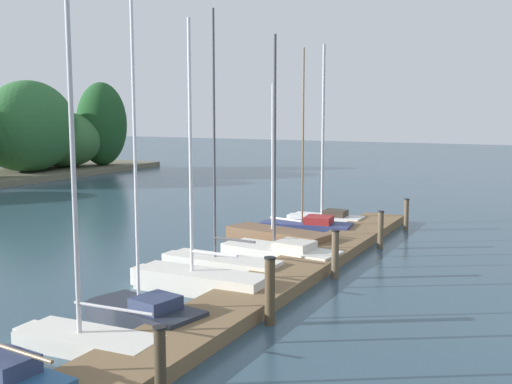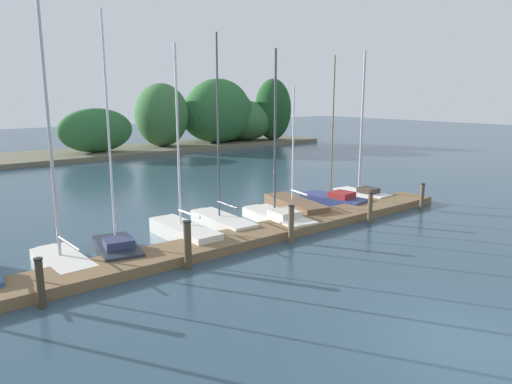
{
  "view_description": "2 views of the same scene",
  "coord_description": "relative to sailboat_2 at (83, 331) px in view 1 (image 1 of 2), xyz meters",
  "views": [
    {
      "loc": [
        -15.3,
        2.1,
        5.01
      ],
      "look_at": [
        0.77,
        10.09,
        2.64
      ],
      "focal_mm": 43.94,
      "sensor_mm": 36.0,
      "label": 1
    },
    {
      "loc": [
        -9.83,
        -4.64,
        5.6
      ],
      "look_at": [
        1.78,
        9.92,
        1.72
      ],
      "focal_mm": 33.25,
      "sensor_mm": 36.0,
      "label": 2
    }
  ],
  "objects": [
    {
      "name": "sailboat_8",
      "position": [
        13.64,
        0.44,
        -0.09
      ],
      "size": [
        1.77,
        3.82,
        7.43
      ],
      "rotation": [
        0.0,
        0.0,
        1.69
      ],
      "color": "navy",
      "rests_on": "ground"
    },
    {
      "name": "mooring_piling_2",
      "position": [
        3.13,
        -2.87,
        0.41
      ],
      "size": [
        0.28,
        0.28,
        1.62
      ],
      "color": "#4C3D28",
      "rests_on": "ground"
    },
    {
      "name": "sailboat_9",
      "position": [
        15.87,
        0.45,
        0.05
      ],
      "size": [
        1.17,
        3.35,
        7.75
      ],
      "rotation": [
        0.0,
        0.0,
        1.59
      ],
      "color": "white",
      "rests_on": "ground"
    },
    {
      "name": "mooring_piling_5",
      "position": [
        16.19,
        -3.04,
        0.26
      ],
      "size": [
        0.22,
        0.22,
        1.32
      ],
      "color": "brown",
      "rests_on": "ground"
    },
    {
      "name": "mooring_piling_3",
      "position": [
        7.62,
        -2.9,
        0.34
      ],
      "size": [
        0.25,
        0.25,
        1.47
      ],
      "color": "brown",
      "rests_on": "ground"
    },
    {
      "name": "sailboat_7",
      "position": [
        11.08,
        0.67,
        -0.08
      ],
      "size": [
        2.0,
        4.35,
        5.93
      ],
      "rotation": [
        0.0,
        0.0,
        1.38
      ],
      "color": "brown",
      "rests_on": "ground"
    },
    {
      "name": "mooring_piling_4",
      "position": [
        12.19,
        -3.03,
        0.3
      ],
      "size": [
        0.24,
        0.24,
        1.39
      ],
      "color": "brown",
      "rests_on": "ground"
    },
    {
      "name": "mooring_piling_1",
      "position": [
        -1.38,
        -2.94,
        0.3
      ],
      "size": [
        0.23,
        0.23,
        1.4
      ],
      "color": "#3D3323",
      "rests_on": "ground"
    },
    {
      "name": "dock_pier",
      "position": [
        5.61,
        -1.7,
        -0.23
      ],
      "size": [
        24.33,
        1.8,
        0.35
      ],
      "color": "brown",
      "rests_on": "ground"
    },
    {
      "name": "sailboat_6",
      "position": [
        9.08,
        -0.41,
        -0.06
      ],
      "size": [
        1.83,
        4.34,
        7.43
      ],
      "rotation": [
        0.0,
        0.0,
        1.45
      ],
      "color": "silver",
      "rests_on": "ground"
    },
    {
      "name": "sailboat_3",
      "position": [
        1.83,
        -0.19,
        -0.05
      ],
      "size": [
        1.8,
        3.25,
        8.27
      ],
      "rotation": [
        0.0,
        0.0,
        1.37
      ],
      "color": "#232833",
      "rests_on": "ground"
    },
    {
      "name": "sailboat_5",
      "position": [
        6.81,
        0.64,
        -0.08
      ],
      "size": [
        1.29,
        4.03,
        7.99
      ],
      "rotation": [
        0.0,
        0.0,
        1.52
      ],
      "color": "silver",
      "rests_on": "ground"
    },
    {
      "name": "sailboat_2",
      "position": [
        0.0,
        0.0,
        0.0
      ],
      "size": [
        1.31,
        3.41,
        8.33
      ],
      "rotation": [
        0.0,
        0.0,
        1.61
      ],
      "color": "silver",
      "rests_on": "ground"
    },
    {
      "name": "sailboat_4",
      "position": [
        4.62,
        0.11,
        -0.03
      ],
      "size": [
        1.14,
        4.07,
        7.41
      ],
      "rotation": [
        0.0,
        0.0,
        1.58
      ],
      "color": "silver",
      "rests_on": "ground"
    }
  ]
}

